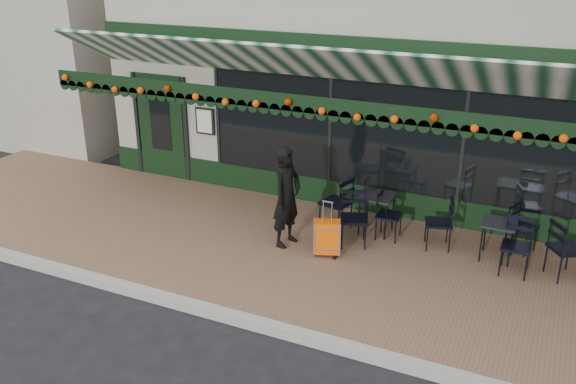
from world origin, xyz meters
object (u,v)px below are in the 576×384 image
at_px(chair_a_left, 438,223).
at_px(chair_a_right, 522,228).
at_px(chair_a_front, 516,247).
at_px(chair_b_left, 336,203).
at_px(suitcase, 327,238).
at_px(cafe_table_a, 499,226).
at_px(chair_b_right, 389,216).
at_px(woman, 287,197).
at_px(cafe_table_b, 377,199).
at_px(chair_b_front, 354,219).
at_px(chair_a_extra, 566,250).

bearing_deg(chair_a_left, chair_a_right, 92.69).
distance_m(chair_a_front, chair_b_left, 3.04).
bearing_deg(suitcase, cafe_table_a, 0.94).
bearing_deg(chair_b_right, chair_a_front, -101.30).
bearing_deg(chair_b_left, suitcase, 25.91).
bearing_deg(chair_a_front, chair_b_right, 169.69).
xyz_separation_m(suitcase, chair_a_left, (1.55, 1.02, 0.12)).
bearing_deg(woman, cafe_table_a, -64.75).
relative_size(woman, cafe_table_b, 2.48).
xyz_separation_m(woman, cafe_table_a, (3.24, 0.91, -0.28)).
bearing_deg(chair_b_front, chair_a_left, -0.54).
relative_size(chair_a_left, chair_b_left, 0.89).
bearing_deg(chair_b_left, cafe_table_a, 103.81).
relative_size(chair_a_extra, chair_b_left, 0.94).
bearing_deg(cafe_table_a, chair_b_left, -179.43).
distance_m(chair_a_extra, chair_b_right, 2.76).
bearing_deg(woman, suitcase, -88.81).
bearing_deg(cafe_table_b, woman, -138.76).
xyz_separation_m(chair_a_front, chair_b_right, (-2.07, 0.38, -0.03)).
height_order(woman, chair_b_right, woman).
bearing_deg(woman, chair_a_extra, -70.64).
distance_m(woman, cafe_table_a, 3.38).
bearing_deg(suitcase, chair_a_front, -8.44).
height_order(chair_a_front, chair_b_front, chair_b_front).
xyz_separation_m(woman, suitcase, (0.76, -0.11, -0.54)).
relative_size(cafe_table_b, chair_b_right, 0.83).
bearing_deg(chair_a_front, chair_a_right, 88.83).
height_order(suitcase, chair_a_right, suitcase).
bearing_deg(chair_a_front, cafe_table_b, 167.26).
distance_m(chair_a_right, chair_a_front, 0.83).
relative_size(woman, chair_a_extra, 1.87).
height_order(cafe_table_b, chair_a_left, chair_a_left).
height_order(cafe_table_b, chair_a_extra, chair_a_extra).
bearing_deg(chair_a_left, chair_b_left, -105.88).
bearing_deg(chair_b_right, cafe_table_b, 59.33).
bearing_deg(chair_b_front, cafe_table_a, -8.92).
xyz_separation_m(cafe_table_a, chair_a_left, (-0.93, 0.00, -0.14)).
xyz_separation_m(woman, chair_b_front, (1.02, 0.43, -0.39)).
bearing_deg(cafe_table_b, chair_b_right, -29.70).
height_order(chair_b_right, chair_b_front, chair_b_front).
distance_m(cafe_table_a, chair_b_right, 1.77).
distance_m(woman, chair_a_extra, 4.32).
distance_m(cafe_table_a, chair_a_right, 0.58).
xyz_separation_m(cafe_table_a, chair_b_right, (-1.76, -0.00, -0.16)).
bearing_deg(chair_a_right, chair_a_front, -158.96).
bearing_deg(chair_a_right, cafe_table_a, 166.14).
bearing_deg(woman, chair_b_left, -21.53).
height_order(suitcase, chair_a_front, suitcase).
height_order(cafe_table_a, chair_a_left, chair_a_left).
bearing_deg(cafe_table_a, chair_a_front, -50.84).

